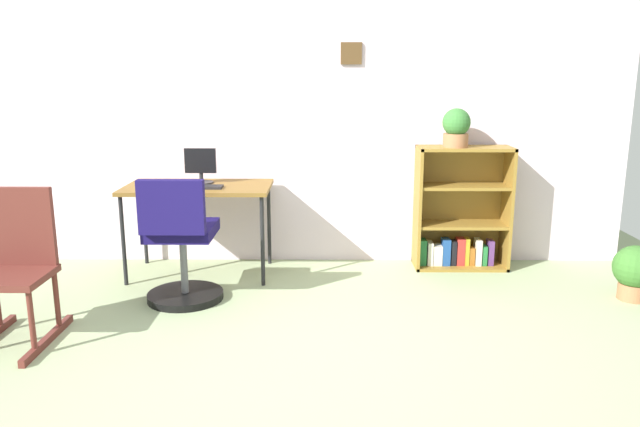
# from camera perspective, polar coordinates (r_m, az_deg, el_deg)

# --- Properties ---
(ground_plane) EXTENTS (6.24, 6.24, 0.00)m
(ground_plane) POSITION_cam_1_polar(r_m,az_deg,el_deg) (3.20, -2.42, -15.60)
(ground_plane) COLOR #98A97C
(wall_back) EXTENTS (5.20, 0.12, 2.47)m
(wall_back) POSITION_cam_1_polar(r_m,az_deg,el_deg) (4.96, -1.32, 9.60)
(wall_back) COLOR silver
(wall_back) RESTS_ON ground_plane
(desk) EXTENTS (1.10, 0.61, 0.70)m
(desk) POSITION_cam_1_polar(r_m,az_deg,el_deg) (4.72, -11.33, 1.98)
(desk) COLOR brown
(desk) RESTS_ON ground_plane
(monitor) EXTENTS (0.24, 0.18, 0.27)m
(monitor) POSITION_cam_1_polar(r_m,az_deg,el_deg) (4.77, -11.12, 4.29)
(monitor) COLOR #262628
(monitor) RESTS_ON desk
(keyboard) EXTENTS (0.34, 0.12, 0.02)m
(keyboard) POSITION_cam_1_polar(r_m,az_deg,el_deg) (4.59, -11.23, 2.45)
(keyboard) COLOR black
(keyboard) RESTS_ON desk
(office_chair) EXTENTS (0.52, 0.55, 0.88)m
(office_chair) POSITION_cam_1_polar(r_m,az_deg,el_deg) (4.19, -12.91, -3.21)
(office_chair) COLOR black
(office_chair) RESTS_ON ground_plane
(rocking_chair) EXTENTS (0.42, 0.64, 0.89)m
(rocking_chair) POSITION_cam_1_polar(r_m,az_deg,el_deg) (3.94, -26.64, -4.33)
(rocking_chair) COLOR #5D2721
(rocking_chair) RESTS_ON ground_plane
(bookshelf_low) EXTENTS (0.73, 0.30, 0.97)m
(bookshelf_low) POSITION_cam_1_polar(r_m,az_deg,el_deg) (5.01, 12.95, -0.13)
(bookshelf_low) COLOR olive
(bookshelf_low) RESTS_ON ground_plane
(potted_plant_on_shelf) EXTENTS (0.21, 0.21, 0.30)m
(potted_plant_on_shelf) POSITION_cam_1_polar(r_m,az_deg,el_deg) (4.83, 12.64, 7.88)
(potted_plant_on_shelf) COLOR #9E6642
(potted_plant_on_shelf) RESTS_ON bookshelf_low
(potted_plant_floor) EXTENTS (0.30, 0.30, 0.38)m
(potted_plant_floor) POSITION_cam_1_polar(r_m,az_deg,el_deg) (4.72, 27.41, -4.76)
(potted_plant_floor) COLOR #9E6642
(potted_plant_floor) RESTS_ON ground_plane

